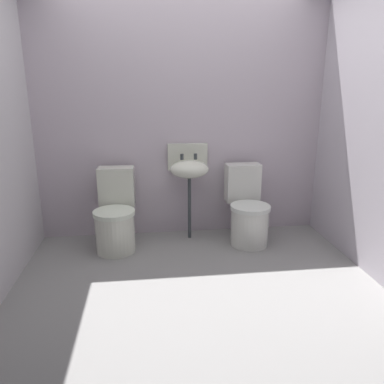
% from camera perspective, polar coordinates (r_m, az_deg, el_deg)
% --- Properties ---
extents(ground_plane, '(3.39, 2.67, 0.08)m').
position_cam_1_polar(ground_plane, '(3.19, 0.64, -14.30)').
color(ground_plane, gray).
extents(wall_back, '(3.39, 0.10, 2.46)m').
position_cam_1_polar(wall_back, '(3.95, -1.63, 11.04)').
color(wall_back, '#BEAFBC').
rests_on(wall_back, ground).
extents(wall_right, '(0.10, 2.47, 2.46)m').
position_cam_1_polar(wall_right, '(3.44, 27.26, 8.53)').
color(wall_right, '#B6AEB9').
rests_on(wall_right, ground).
extents(toilet_left, '(0.42, 0.61, 0.78)m').
position_cam_1_polar(toilet_left, '(3.74, -11.68, -3.83)').
color(toilet_left, silver).
rests_on(toilet_left, ground).
extents(toilet_right, '(0.41, 0.60, 0.78)m').
position_cam_1_polar(toilet_right, '(3.86, 8.52, -3.03)').
color(toilet_right, silver).
rests_on(toilet_right, ground).
extents(sink, '(0.42, 0.35, 0.99)m').
position_cam_1_polar(sink, '(3.82, -0.45, 3.66)').
color(sink, '#3A3F42').
rests_on(sink, ground).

